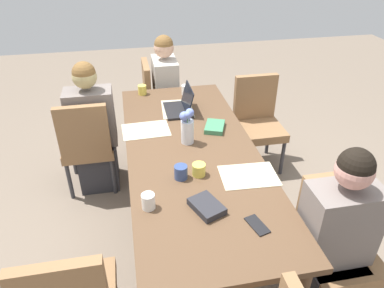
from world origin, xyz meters
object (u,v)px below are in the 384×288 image
at_px(chair_far_left_far, 87,142).
at_px(chair_head_right_left_mid, 158,98).
at_px(coffee_mug_far_left, 199,170).
at_px(coffee_mug_near_left, 181,172).
at_px(person_head_right_left_mid, 166,98).
at_px(flower_vase, 187,126).
at_px(person_far_left_far, 94,135).
at_px(book_red_cover, 207,206).
at_px(book_blue_cover, 215,127).
at_px(coffee_mug_centre_left, 148,201).
at_px(laptop_head_right_left_mid, 181,106).
at_px(dining_table, 192,159).
at_px(coffee_mug_near_right, 186,90).
at_px(person_near_left_near, 333,246).
at_px(chair_near_right_near, 257,118).
at_px(coffee_mug_centre_right, 142,90).
at_px(phone_black, 257,225).
at_px(chair_near_left_near, 334,238).

bearing_deg(chair_far_left_far, chair_head_right_left_mid, -42.35).
bearing_deg(coffee_mug_far_left, coffee_mug_near_left, 95.00).
height_order(person_head_right_left_mid, flower_vase, person_head_right_left_mid).
xyz_separation_m(person_far_left_far, flower_vase, (-0.66, -0.72, 0.37)).
distance_m(book_red_cover, book_blue_cover, 0.93).
height_order(coffee_mug_far_left, book_red_cover, coffee_mug_far_left).
relative_size(chair_far_left_far, coffee_mug_centre_left, 9.56).
xyz_separation_m(person_far_left_far, coffee_mug_centre_left, (-1.32, -0.38, 0.28)).
bearing_deg(flower_vase, laptop_head_right_left_mid, -4.01).
bearing_deg(laptop_head_right_left_mid, person_far_left_far, 78.94).
xyz_separation_m(dining_table, flower_vase, (0.11, 0.01, 0.21)).
bearing_deg(book_blue_cover, coffee_mug_near_right, 29.78).
height_order(person_near_left_near, chair_head_right_left_mid, person_near_left_near).
relative_size(chair_head_right_left_mid, laptop_head_right_left_mid, 2.81).
distance_m(dining_table, chair_far_left_far, 1.07).
distance_m(coffee_mug_centre_left, coffee_mug_far_left, 0.43).
bearing_deg(chair_near_right_near, laptop_head_right_left_mid, 105.04).
relative_size(coffee_mug_near_left, coffee_mug_centre_right, 1.02).
relative_size(person_near_left_near, chair_head_right_left_mid, 1.33).
relative_size(person_near_left_near, coffee_mug_near_left, 13.43).
distance_m(dining_table, book_blue_cover, 0.36).
bearing_deg(person_head_right_left_mid, person_near_left_near, -162.85).
xyz_separation_m(person_near_left_near, coffee_mug_near_right, (1.78, 0.56, 0.28)).
relative_size(person_far_left_far, coffee_mug_near_left, 13.43).
xyz_separation_m(person_near_left_near, coffee_mug_centre_left, (0.27, 1.04, 0.28)).
bearing_deg(book_blue_cover, dining_table, 159.95).
height_order(chair_near_right_near, coffee_mug_near_left, chair_near_right_near).
bearing_deg(dining_table, person_far_left_far, 43.80).
distance_m(dining_table, person_head_right_left_mid, 1.43).
height_order(coffee_mug_near_right, book_red_cover, coffee_mug_near_right).
xyz_separation_m(chair_head_right_left_mid, book_red_cover, (-2.10, -0.05, 0.28)).
bearing_deg(coffee_mug_centre_right, phone_black, -165.66).
distance_m(chair_near_left_near, coffee_mug_near_right, 1.83).
xyz_separation_m(person_head_right_left_mid, book_blue_cover, (-1.15, -0.24, 0.25)).
height_order(laptop_head_right_left_mid, coffee_mug_centre_left, laptop_head_right_left_mid).
distance_m(dining_table, phone_black, 0.83).
distance_m(coffee_mug_far_left, book_blue_cover, 0.61).
bearing_deg(coffee_mug_far_left, person_near_left_near, -126.98).
relative_size(person_near_left_near, book_red_cover, 5.97).
relative_size(chair_near_left_near, chair_near_right_near, 1.00).
height_order(person_head_right_left_mid, chair_near_right_near, person_head_right_left_mid).
xyz_separation_m(dining_table, person_far_left_far, (0.77, 0.74, -0.16)).
height_order(laptop_head_right_left_mid, phone_black, laptop_head_right_left_mid).
xyz_separation_m(coffee_mug_near_left, coffee_mug_far_left, (0.01, -0.12, -0.00)).
xyz_separation_m(laptop_head_right_left_mid, coffee_mug_far_left, (-0.92, 0.04, -0.00)).
distance_m(flower_vase, book_blue_cover, 0.31).
distance_m(chair_near_right_near, phone_black, 1.77).
height_order(dining_table, person_far_left_far, person_far_left_far).
xyz_separation_m(chair_head_right_left_mid, person_head_right_left_mid, (-0.06, -0.07, 0.03)).
bearing_deg(book_red_cover, chair_near_left_near, -121.47).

